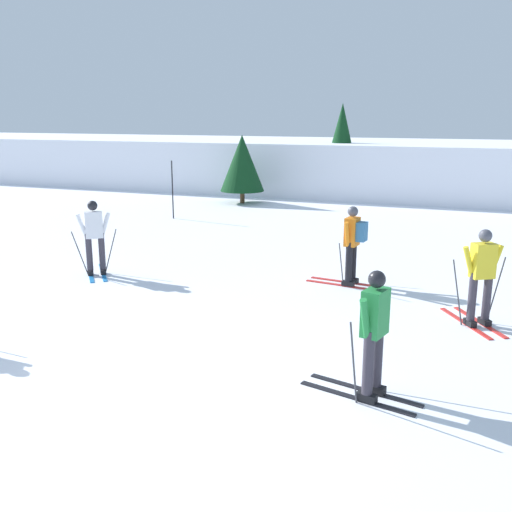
{
  "coord_description": "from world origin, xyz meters",
  "views": [
    {
      "loc": [
        4.15,
        -6.24,
        3.58
      ],
      "look_at": [
        0.24,
        4.03,
        0.9
      ],
      "focal_mm": 40.94,
      "sensor_mm": 36.0,
      "label": 1
    }
  ],
  "objects": [
    {
      "name": "ground_plane",
      "position": [
        0.0,
        0.0,
        0.0
      ],
      "size": [
        120.0,
        120.0,
        0.0
      ],
      "primitive_type": "plane",
      "color": "white"
    },
    {
      "name": "skier_orange",
      "position": [
        1.78,
        5.74,
        0.95
      ],
      "size": [
        1.63,
        1.0,
        1.71
      ],
      "color": "red",
      "rests_on": "ground"
    },
    {
      "name": "trail_marker_pole",
      "position": [
        -5.77,
        11.67,
        1.01
      ],
      "size": [
        0.04,
        0.04,
        2.02
      ],
      "primitive_type": "cylinder",
      "color": "black",
      "rests_on": "ground"
    },
    {
      "name": "skier_white",
      "position": [
        -3.83,
        4.49,
        0.92
      ],
      "size": [
        1.3,
        1.48,
        1.71
      ],
      "color": "#237AC6",
      "rests_on": "ground"
    },
    {
      "name": "skier_yellow",
      "position": [
        4.34,
        4.07,
        0.92
      ],
      "size": [
        1.16,
        1.55,
        1.71
      ],
      "color": "red",
      "rests_on": "ground"
    },
    {
      "name": "conifer_far_left",
      "position": [
        -4.89,
        15.94,
        1.63
      ],
      "size": [
        1.8,
        1.8,
        2.77
      ],
      "color": "#513823",
      "rests_on": "ground"
    },
    {
      "name": "far_snow_ridge",
      "position": [
        0.0,
        21.72,
        1.16
      ],
      "size": [
        80.0,
        8.33,
        2.33
      ],
      "primitive_type": "cube",
      "color": "white",
      "rests_on": "ground"
    },
    {
      "name": "conifer_far_right",
      "position": [
        -1.64,
        19.68,
        2.35
      ],
      "size": [
        1.71,
        1.71,
        4.06
      ],
      "color": "#513823",
      "rests_on": "ground"
    },
    {
      "name": "skier_green",
      "position": [
        3.07,
        0.75,
        0.92
      ],
      "size": [
        1.64,
        0.98,
        1.71
      ],
      "color": "black",
      "rests_on": "ground"
    }
  ]
}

